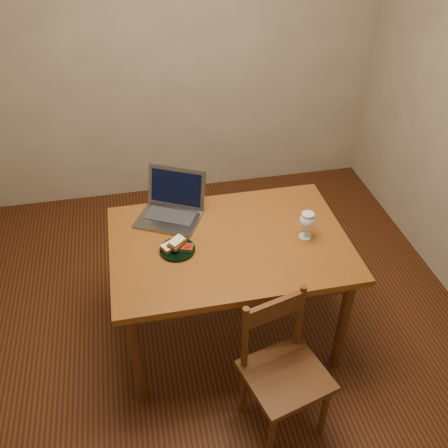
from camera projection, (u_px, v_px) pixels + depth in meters
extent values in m
cube|color=black|center=(220.00, 320.00, 3.27)|extent=(3.20, 3.20, 0.02)
cube|color=gray|center=(177.00, 39.00, 3.71)|extent=(3.20, 0.02, 2.60)
cube|color=#562F0E|center=(229.00, 244.00, 2.75)|extent=(1.30, 0.90, 0.04)
cylinder|color=#371C0B|center=(137.00, 357.00, 2.60)|extent=(0.06, 0.06, 0.70)
cylinder|color=#371C0B|center=(343.00, 323.00, 2.78)|extent=(0.06, 0.06, 0.70)
cylinder|color=#371C0B|center=(129.00, 263.00, 3.17)|extent=(0.06, 0.06, 0.70)
cylinder|color=#371C0B|center=(300.00, 240.00, 3.35)|extent=(0.06, 0.06, 0.70)
cube|color=#371C0B|center=(286.00, 376.00, 2.45)|extent=(0.47, 0.45, 0.04)
cube|color=#371C0B|center=(275.00, 309.00, 2.35)|extent=(0.31, 0.11, 0.11)
cylinder|color=black|center=(178.00, 250.00, 2.66)|extent=(0.19, 0.19, 0.02)
cube|color=slate|center=(168.00, 220.00, 2.87)|extent=(0.42, 0.37, 0.02)
cube|color=slate|center=(176.00, 187.00, 2.92)|extent=(0.34, 0.23, 0.24)
cube|color=black|center=(176.00, 187.00, 2.92)|extent=(0.30, 0.19, 0.19)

